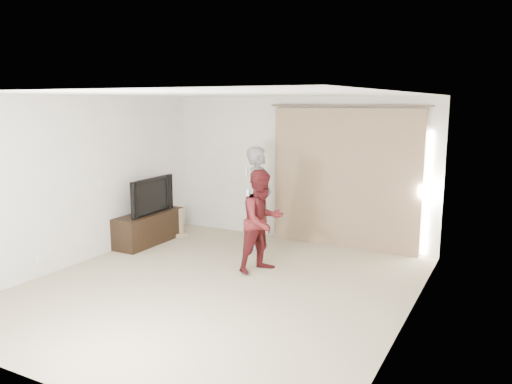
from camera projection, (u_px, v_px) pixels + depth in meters
floor at (217, 287)px, 6.84m from camera, size 5.50×5.50×0.00m
wall_back at (298, 169)px, 9.00m from camera, size 5.00×0.04×2.60m
wall_left at (80, 180)px, 7.76m from camera, size 0.04×5.50×2.60m
ceiling at (215, 94)px, 6.37m from camera, size 5.00×5.50×0.01m
curtain at (345, 179)px, 8.53m from camera, size 2.80×0.11×2.46m
tv_console at (149, 228)px, 8.95m from camera, size 0.49×1.42×0.55m
tv at (147, 195)px, 8.84m from camera, size 0.18×1.12×0.64m
scratching_post at (178, 224)px, 9.45m from camera, size 0.40×0.40×0.54m
person_man at (259, 198)px, 8.53m from camera, size 0.61×0.75×1.76m
person_woman at (262, 221)px, 7.37m from camera, size 0.83×0.92×1.53m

